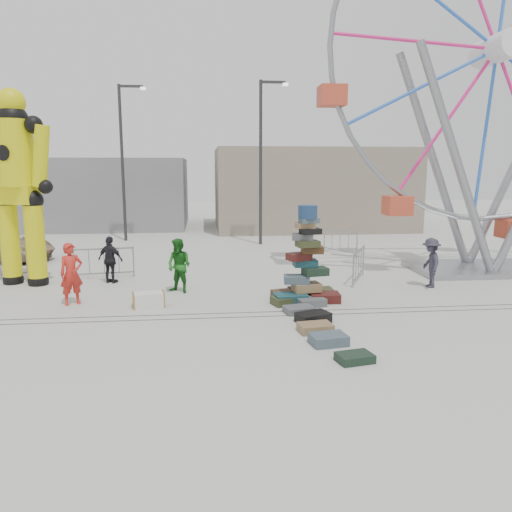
{
  "coord_description": "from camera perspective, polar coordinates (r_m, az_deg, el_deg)",
  "views": [
    {
      "loc": [
        0.13,
        -11.9,
        3.86
      ],
      "look_at": [
        1.59,
        1.88,
        1.39
      ],
      "focal_mm": 35.0,
      "sensor_mm": 36.0,
      "label": 1
    }
  ],
  "objects": [
    {
      "name": "row_case_3",
      "position": [
        12.05,
        6.79,
        -8.14
      ],
      "size": [
        0.85,
        0.64,
        0.2
      ],
      "primitive_type": "cube",
      "rotation": [
        0.0,
        0.0,
        0.14
      ],
      "color": "olive",
      "rests_on": "ground"
    },
    {
      "name": "row_case_2",
      "position": [
        12.76,
        6.55,
        -6.98
      ],
      "size": [
        0.96,
        0.8,
        0.25
      ],
      "primitive_type": "cube",
      "rotation": [
        0.0,
        0.0,
        0.37
      ],
      "color": "black",
      "rests_on": "ground"
    },
    {
      "name": "barricade_dummy_c",
      "position": [
        18.28,
        -16.96,
        -0.76
      ],
      "size": [
        1.99,
        0.38,
        1.1
      ],
      "primitive_type": null,
      "rotation": [
        0.0,
        0.0,
        0.14
      ],
      "color": "gray",
      "rests_on": "ground"
    },
    {
      "name": "pedestrian_grey",
      "position": [
        17.1,
        19.34,
        -0.74
      ],
      "size": [
        0.73,
        1.11,
        1.62
      ],
      "primitive_type": "imported",
      "rotation": [
        0.0,
        0.0,
        -1.7
      ],
      "color": "#282734",
      "rests_on": "ground"
    },
    {
      "name": "suitcase_tower",
      "position": [
        14.57,
        5.7,
        -2.13
      ],
      "size": [
        1.97,
        1.75,
        2.8
      ],
      "rotation": [
        0.0,
        0.0,
        0.07
      ],
      "color": "#19444C",
      "rests_on": "ground"
    },
    {
      "name": "building_right",
      "position": [
        32.66,
        6.15,
        7.68
      ],
      "size": [
        12.0,
        8.0,
        5.0
      ],
      "primitive_type": "cube",
      "color": "gray",
      "rests_on": "ground"
    },
    {
      "name": "crash_test_dummy",
      "position": [
        18.01,
        -25.6,
        7.78
      ],
      "size": [
        2.57,
        1.26,
        6.51
      ],
      "rotation": [
        0.0,
        0.0,
        -0.33
      ],
      "color": "black",
      "rests_on": "ground"
    },
    {
      "name": "row_case_5",
      "position": [
        10.42,
        11.22,
        -11.33
      ],
      "size": [
        0.8,
        0.62,
        0.17
      ],
      "primitive_type": "cube",
      "rotation": [
        0.0,
        0.0,
        0.2
      ],
      "color": "black",
      "rests_on": "ground"
    },
    {
      "name": "parked_suv",
      "position": [
        23.48,
        -27.18,
        1.09
      ],
      "size": [
        4.98,
        3.62,
        1.26
      ],
      "primitive_type": "imported",
      "rotation": [
        0.0,
        0.0,
        1.19
      ],
      "color": "#A08467",
      "rests_on": "ground"
    },
    {
      "name": "row_case_1",
      "position": [
        13.52,
        4.91,
        -6.12
      ],
      "size": [
        0.86,
        0.7,
        0.18
      ],
      "primitive_type": "cube",
      "rotation": [
        0.0,
        0.0,
        0.22
      ],
      "color": "#595B60",
      "rests_on": "ground"
    },
    {
      "name": "row_case_4",
      "position": [
        11.27,
        8.28,
        -9.4
      ],
      "size": [
        0.87,
        0.68,
        0.23
      ],
      "primitive_type": "cube",
      "rotation": [
        0.0,
        0.0,
        0.16
      ],
      "color": "#475A65",
      "rests_on": "ground"
    },
    {
      "name": "barricade_wheel_back",
      "position": [
        22.64,
        9.57,
        1.57
      ],
      "size": [
        1.1,
        1.77,
        1.1
      ],
      "primitive_type": null,
      "rotation": [
        0.0,
        0.0,
        -1.04
      ],
      "color": "gray",
      "rests_on": "ground"
    },
    {
      "name": "ferris_wheel",
      "position": [
        20.46,
        25.61,
        17.73
      ],
      "size": [
        12.09,
        3.05,
        14.03
      ],
      "rotation": [
        0.0,
        0.0,
        -0.02
      ],
      "color": "gray",
      "rests_on": "ground"
    },
    {
      "name": "lamp_post_right",
      "position": [
        25.08,
        0.75,
        11.54
      ],
      "size": [
        1.41,
        0.25,
        8.0
      ],
      "color": "#2D2D30",
      "rests_on": "ground"
    },
    {
      "name": "pedestrian_red",
      "position": [
        15.04,
        -20.35,
        -1.93
      ],
      "size": [
        0.77,
        0.69,
        1.77
      ],
      "primitive_type": "imported",
      "rotation": [
        0.0,
        0.0,
        0.52
      ],
      "color": "red",
      "rests_on": "ground"
    },
    {
      "name": "pedestrian_green",
      "position": [
        15.62,
        -8.79,
        -1.12
      ],
      "size": [
        1.04,
        0.99,
        1.7
      ],
      "primitive_type": "imported",
      "rotation": [
        0.0,
        0.0,
        -0.59
      ],
      "color": "#175F17",
      "rests_on": "ground"
    },
    {
      "name": "ground",
      "position": [
        12.51,
        -6.41,
        -7.93
      ],
      "size": [
        90.0,
        90.0,
        0.0
      ],
      "primitive_type": "plane",
      "color": "#9E9E99",
      "rests_on": "ground"
    },
    {
      "name": "lamp_post_left",
      "position": [
        27.21,
        -14.87,
        11.1
      ],
      "size": [
        1.41,
        0.25,
        8.0
      ],
      "color": "#2D2D30",
      "rests_on": "ground"
    },
    {
      "name": "barricade_dummy_b",
      "position": [
        19.39,
        -26.22,
        -0.76
      ],
      "size": [
        1.9,
        0.83,
        1.1
      ],
      "primitive_type": null,
      "rotation": [
        0.0,
        0.0,
        0.38
      ],
      "color": "gray",
      "rests_on": "ground"
    },
    {
      "name": "building_left",
      "position": [
        34.49,
        -16.41,
        6.96
      ],
      "size": [
        10.0,
        8.0,
        4.4
      ],
      "primitive_type": "cube",
      "color": "gray",
      "rests_on": "ground"
    },
    {
      "name": "track_line_far",
      "position": [
        13.46,
        -6.4,
        -6.6
      ],
      "size": [
        40.0,
        0.04,
        0.01
      ],
      "primitive_type": "cube",
      "color": "#47443F",
      "rests_on": "ground"
    },
    {
      "name": "barricade_wheel_front",
      "position": [
        17.41,
        11.64,
        -1.05
      ],
      "size": [
        1.0,
        1.82,
        1.1
      ],
      "primitive_type": null,
      "rotation": [
        0.0,
        0.0,
        1.1
      ],
      "color": "gray",
      "rests_on": "ground"
    },
    {
      "name": "steamer_trunk",
      "position": [
        14.33,
        -12.16,
        -4.91
      ],
      "size": [
        0.94,
        0.64,
        0.4
      ],
      "primitive_type": "cube",
      "rotation": [
        0.0,
        0.0,
        0.18
      ],
      "color": "silver",
      "rests_on": "ground"
    },
    {
      "name": "row_case_0",
      "position": [
        14.28,
        3.36,
        -5.11
      ],
      "size": [
        0.87,
        0.75,
        0.23
      ],
      "primitive_type": "cube",
      "rotation": [
        0.0,
        0.0,
        0.32
      ],
      "color": "#363D1E",
      "rests_on": "ground"
    },
    {
      "name": "pedestrian_black",
      "position": [
        17.44,
        -16.29,
        -0.42
      ],
      "size": [
        1.01,
        0.75,
        1.59
      ],
      "primitive_type": "imported",
      "rotation": [
        0.0,
        0.0,
        2.7
      ],
      "color": "black",
      "rests_on": "ground"
    },
    {
      "name": "track_line_near",
      "position": [
        13.08,
        -6.4,
        -7.1
      ],
      "size": [
        40.0,
        0.04,
        0.01
      ],
      "primitive_type": "cube",
      "color": "#47443F",
      "rests_on": "ground"
    }
  ]
}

